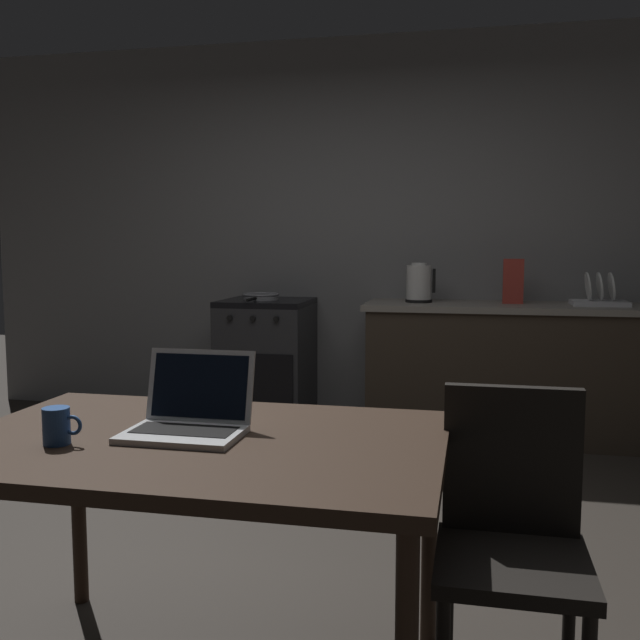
# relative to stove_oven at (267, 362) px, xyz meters

# --- Properties ---
(ground_plane) EXTENTS (12.00, 12.00, 0.00)m
(ground_plane) POSITION_rel_stove_oven_xyz_m (0.60, -2.04, -0.44)
(ground_plane) COLOR #2D2823
(back_wall) EXTENTS (6.40, 0.10, 2.72)m
(back_wall) POSITION_rel_stove_oven_xyz_m (0.90, 0.35, 0.92)
(back_wall) COLOR gray
(back_wall) RESTS_ON ground_plane
(kitchen_counter) EXTENTS (2.16, 0.64, 0.88)m
(kitchen_counter) POSITION_rel_stove_oven_xyz_m (1.80, 0.00, 0.00)
(kitchen_counter) COLOR #382D23
(kitchen_counter) RESTS_ON ground_plane
(stove_oven) EXTENTS (0.60, 0.62, 0.88)m
(stove_oven) POSITION_rel_stove_oven_xyz_m (0.00, 0.00, 0.00)
(stove_oven) COLOR #2D2D30
(stove_oven) RESTS_ON ground_plane
(dining_table) EXTENTS (1.35, 0.90, 0.74)m
(dining_table) POSITION_rel_stove_oven_xyz_m (0.68, -2.96, 0.23)
(dining_table) COLOR #332319
(dining_table) RESTS_ON ground_plane
(chair) EXTENTS (0.40, 0.40, 0.87)m
(chair) POSITION_rel_stove_oven_xyz_m (1.53, -2.83, 0.06)
(chair) COLOR black
(chair) RESTS_ON ground_plane
(laptop) EXTENTS (0.32, 0.28, 0.22)m
(laptop) POSITION_rel_stove_oven_xyz_m (0.65, -2.93, 0.35)
(laptop) COLOR silver
(laptop) RESTS_ON dining_table
(electric_kettle) EXTENTS (0.20, 0.18, 0.26)m
(electric_kettle) POSITION_rel_stove_oven_xyz_m (1.06, 0.00, 0.57)
(electric_kettle) COLOR black
(electric_kettle) RESTS_ON kitchen_counter
(frying_pan) EXTENTS (0.26, 0.43, 0.05)m
(frying_pan) POSITION_rel_stove_oven_xyz_m (-0.03, -0.03, 0.47)
(frying_pan) COLOR gray
(frying_pan) RESTS_ON stove_oven
(coffee_mug) EXTENTS (0.11, 0.07, 0.10)m
(coffee_mug) POSITION_rel_stove_oven_xyz_m (0.35, -3.11, 0.35)
(coffee_mug) COLOR #264C8C
(coffee_mug) RESTS_ON dining_table
(cereal_box) EXTENTS (0.13, 0.05, 0.29)m
(cereal_box) POSITION_rel_stove_oven_xyz_m (1.67, 0.02, 0.59)
(cereal_box) COLOR #B2382D
(cereal_box) RESTS_ON kitchen_counter
(dish_rack) EXTENTS (0.34, 0.26, 0.21)m
(dish_rack) POSITION_rel_stove_oven_xyz_m (2.19, 0.00, 0.49)
(dish_rack) COLOR silver
(dish_rack) RESTS_ON kitchen_counter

